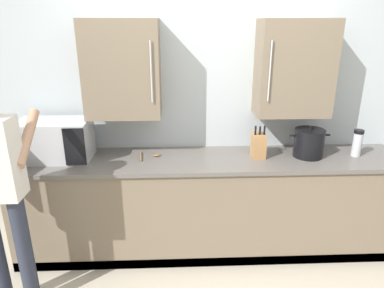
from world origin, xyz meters
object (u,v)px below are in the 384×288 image
thermos_flask (357,143)px  stock_pot (309,143)px  microwave_oven (50,141)px  wooden_spoon (149,156)px  knife_block (258,145)px

thermos_flask → stock_pot: bearing=179.1°
stock_pot → thermos_flask: bearing=-0.9°
stock_pot → microwave_oven: bearing=179.5°
wooden_spoon → thermos_flask: size_ratio=0.88×
microwave_oven → wooden_spoon: (0.82, 0.03, -0.16)m
knife_block → stock_pot: bearing=-1.1°
microwave_oven → knife_block: microwave_oven is taller
stock_pot → wooden_spoon: 1.39m
stock_pot → knife_block: (-0.44, 0.01, -0.02)m
wooden_spoon → knife_block: 0.96m
stock_pot → thermos_flask: stock_pot is taller
microwave_oven → stock_pot: (2.21, -0.02, -0.05)m
wooden_spoon → thermos_flask: (1.82, -0.05, 0.11)m
stock_pot → knife_block: 0.44m
wooden_spoon → thermos_flask: bearing=-1.7°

